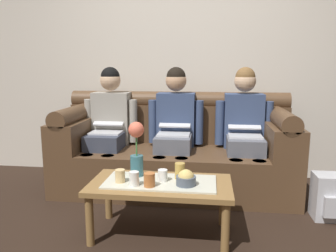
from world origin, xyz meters
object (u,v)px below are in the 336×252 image
Objects in this scene: couch at (175,152)px; coffee_table at (160,189)px; person_right at (244,126)px; cup_far_center at (180,171)px; person_left at (109,123)px; cup_far_left at (120,176)px; backpack_right at (334,198)px; cup_near_left at (163,175)px; cup_near_right at (149,180)px; flower_vase at (137,147)px; cup_far_right at (134,179)px; snack_bowl at (186,179)px; person_middle at (175,124)px.

couch is 2.25× the size of coffee_table.
cup_far_center is (-0.55, -0.90, -0.19)m from person_right.
person_left is 13.21× the size of cup_far_left.
cup_far_left is at bearing -168.46° from coffee_table.
coffee_table is at bearing -151.80° from cup_far_center.
couch is 6.21× the size of backpack_right.
cup_near_left is 0.92× the size of cup_far_left.
cup_near_right is at bearing -93.04° from couch.
cup_near_right is at bearing -122.26° from cup_near_left.
cup_far_center is 1.30m from backpack_right.
flower_vase is at bearing -168.14° from backpack_right.
person_right is (0.68, -0.00, 0.29)m from couch.
cup_far_center reaches higher than cup_far_left.
cup_near_right reaches higher than cup_far_left.
flower_vase reaches higher than cup_near_left.
cup_near_left is at bearing 11.53° from cup_far_left.
person_right is 12.20× the size of cup_far_right.
coffee_table is 2.76× the size of backpack_right.
snack_bowl reaches higher than cup_near_right.
snack_bowl is at bearing -66.90° from cup_far_center.
person_left reaches higher than coffee_table.
person_middle reaches higher than flower_vase.
cup_far_center is (0.81, -0.90, -0.19)m from person_left.
cup_near_left is at bearing -89.03° from couch.
cup_far_center is at bearing 31.75° from cup_far_right.
person_left is at bearing 111.08° from cup_far_left.
couch reaches higher than cup_far_left.
coffee_table is 2.47× the size of flower_vase.
flower_vase reaches higher than cup_far_left.
backpack_right is (1.35, -0.55, -0.48)m from person_middle.
cup_far_right is at bearing 179.21° from cup_near_right.
cup_far_left is 1.72m from backpack_right.
cup_far_center is at bearing -163.97° from backpack_right.
cup_far_left is 0.13m from cup_far_right.
person_middle is 12.84× the size of cup_near_right.
person_right reaches higher than cup_near_left.
cup_far_center is 0.43m from cup_far_left.
cup_far_right is at bearing -145.55° from coffee_table.
person_right is 2.96× the size of flower_vase.
cup_far_center is 0.32× the size of backpack_right.
person_left reaches higher than cup_far_left.
person_middle reaches higher than backpack_right.
flower_vase is (-0.19, -0.88, 0.26)m from couch.
cup_far_left is at bearing -179.76° from snack_bowl.
person_middle reaches higher than coffee_table.
backpack_right is at bearing 19.43° from cup_far_right.
cup_far_left is 0.92× the size of cup_far_right.
cup_near_left is at bearing -162.61° from backpack_right.
flower_vase is (-0.19, 0.10, 0.28)m from coffee_table.
person_right reaches higher than backpack_right.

